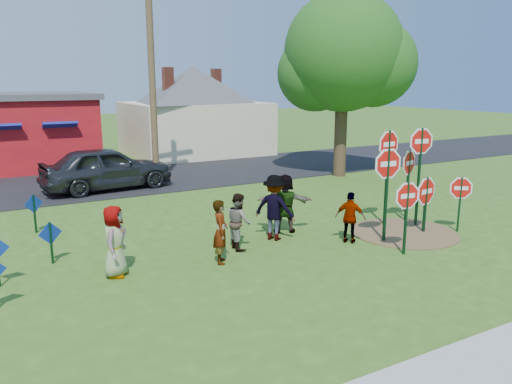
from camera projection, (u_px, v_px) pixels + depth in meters
ground at (259, 247)px, 13.90m from camera, size 120.00×120.00×0.00m
sidewalk at (487, 376)px, 7.76m from camera, size 22.00×1.80×0.08m
road at (140, 178)px, 23.69m from camera, size 120.00×7.50×0.04m
dirt_patch at (404, 232)px, 15.18m from camera, size 3.20×3.20×0.03m
red_building at (0, 131)px, 26.18m from camera, size 9.40×7.69×3.90m
cream_house at (194, 107)px, 31.21m from camera, size 9.40×9.40×6.50m
stop_sign_a at (407, 202)px, 13.03m from camera, size 0.98×0.16×2.10m
stop_sign_b at (388, 153)px, 15.51m from camera, size 1.17×0.13×3.20m
stop_sign_c at (420, 154)px, 15.46m from camera, size 1.10×0.23×3.27m
stop_sign_d at (409, 168)px, 16.09m from camera, size 1.06×0.37×2.50m
stop_sign_e at (426, 194)px, 15.00m from camera, size 1.16×0.20×1.87m
stop_sign_f at (461, 191)px, 15.06m from camera, size 0.75×0.56×1.83m
stop_sign_g at (387, 173)px, 13.98m from camera, size 1.17×0.17×2.86m
blue_diamond_c at (51, 238)px, 12.52m from camera, size 0.58×0.18×1.10m
blue_diamond_d at (34, 209)px, 15.05m from camera, size 0.55×0.28×1.21m
person_a at (114, 241)px, 11.68m from camera, size 0.89×1.00×1.72m
person_b at (221, 232)px, 12.54m from camera, size 0.61×0.71×1.64m
person_c at (239, 221)px, 13.63m from camera, size 0.66×0.81×1.56m
person_d at (275, 208)px, 14.40m from camera, size 1.29×1.42×1.91m
person_e at (350, 218)px, 14.13m from camera, size 0.82×0.91×1.48m
person_f at (285, 203)px, 15.10m from camera, size 1.73×1.28×1.81m
suv at (107, 168)px, 20.95m from camera, size 5.53×2.67×1.82m
utility_pole at (152, 75)px, 20.94m from camera, size 2.23×0.28×9.09m
leafy_tree at (346, 59)px, 23.22m from camera, size 6.05×5.52×8.60m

